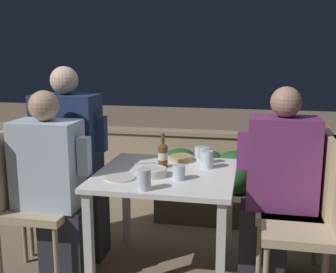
{
  "coord_description": "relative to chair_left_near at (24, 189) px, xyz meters",
  "views": [
    {
      "loc": [
        0.53,
        -2.52,
        1.47
      ],
      "look_at": [
        0.0,
        0.06,
        0.92
      ],
      "focal_mm": 45.0,
      "sensor_mm": 36.0,
      "label": 1
    }
  ],
  "objects": [
    {
      "name": "glass_cup_1",
      "position": [
        1.13,
        0.42,
        0.18
      ],
      "size": [
        0.07,
        0.07,
        0.11
      ],
      "color": "silver",
      "rests_on": "dining_table"
    },
    {
      "name": "chair_left_far",
      "position": [
        0.0,
        0.29,
        0.0
      ],
      "size": [
        0.45,
        0.45,
        0.97
      ],
      "color": "tan",
      "rests_on": "ground_plane"
    },
    {
      "name": "dining_table",
      "position": [
        0.91,
        0.16,
        0.03
      ],
      "size": [
        0.87,
        0.85,
        0.7
      ],
      "color": "white",
      "rests_on": "ground_plane"
    },
    {
      "name": "glass_cup_0",
      "position": [
        0.86,
        -0.2,
        0.18
      ],
      "size": [
        0.08,
        0.08,
        0.12
      ],
      "color": "silver",
      "rests_on": "dining_table"
    },
    {
      "name": "beer_bottle",
      "position": [
        0.87,
        0.27,
        0.21
      ],
      "size": [
        0.07,
        0.07,
        0.23
      ],
      "color": "brown",
      "rests_on": "dining_table"
    },
    {
      "name": "chair_right_near",
      "position": [
        1.84,
        0.0,
        0.0
      ],
      "size": [
        0.45,
        0.45,
        0.97
      ],
      "color": "tan",
      "rests_on": "ground_plane"
    },
    {
      "name": "person_blue_shirt",
      "position": [
        0.21,
        0.0,
        0.04
      ],
      "size": [
        0.49,
        0.26,
        1.23
      ],
      "color": "#282833",
      "rests_on": "ground_plane"
    },
    {
      "name": "glass_cup_2",
      "position": [
        1.16,
        0.31,
        0.18
      ],
      "size": [
        0.08,
        0.08,
        0.12
      ],
      "color": "silver",
      "rests_on": "dining_table"
    },
    {
      "name": "planter_hedge",
      "position": [
        1.07,
        1.12,
        -0.23
      ],
      "size": [
        0.85,
        0.47,
        0.62
      ],
      "color": "brown",
      "rests_on": "ground_plane"
    },
    {
      "name": "chair_right_far",
      "position": [
        1.81,
        0.28,
        0.0
      ],
      "size": [
        0.45,
        0.45,
        0.97
      ],
      "color": "tan",
      "rests_on": "ground_plane"
    },
    {
      "name": "plate_0",
      "position": [
        0.66,
        -0.03,
        0.13
      ],
      "size": [
        0.19,
        0.19,
        0.01
      ],
      "color": "silver",
      "rests_on": "dining_table"
    },
    {
      "name": "chair_left_near",
      "position": [
        0.0,
        0.0,
        0.0
      ],
      "size": [
        0.45,
        0.45,
        0.97
      ],
      "color": "tan",
      "rests_on": "ground_plane"
    },
    {
      "name": "person_purple_stripe",
      "position": [
        1.6,
        0.28,
        0.05
      ],
      "size": [
        0.5,
        0.26,
        1.25
      ],
      "color": "#282833",
      "rests_on": "ground_plane"
    },
    {
      "name": "glass_cup_3",
      "position": [
        1.08,
        0.51,
        0.17
      ],
      "size": [
        0.07,
        0.07,
        0.09
      ],
      "color": "silver",
      "rests_on": "dining_table"
    },
    {
      "name": "bowl_0",
      "position": [
        0.85,
        0.06,
        0.15
      ],
      "size": [
        0.16,
        0.16,
        0.05
      ],
      "color": "beige",
      "rests_on": "dining_table"
    },
    {
      "name": "ground_plane",
      "position": [
        0.91,
        0.16,
        -0.58
      ],
      "size": [
        16.0,
        16.0,
        0.0
      ],
      "primitive_type": "plane",
      "color": "#847056"
    },
    {
      "name": "potted_plant",
      "position": [
        1.93,
        0.76,
        -0.18
      ],
      "size": [
        0.29,
        0.29,
        0.65
      ],
      "color": "brown",
      "rests_on": "ground_plane"
    },
    {
      "name": "parapet_wall",
      "position": [
        0.91,
        1.66,
        -0.23
      ],
      "size": [
        9.0,
        0.18,
        0.68
      ],
      "color": "tan",
      "rests_on": "ground_plane"
    },
    {
      "name": "glass_cup_4",
      "position": [
        1.02,
        0.03,
        0.17
      ],
      "size": [
        0.08,
        0.08,
        0.09
      ],
      "color": "silver",
      "rests_on": "dining_table"
    },
    {
      "name": "bowl_1",
      "position": [
        0.95,
        0.46,
        0.14
      ],
      "size": [
        0.16,
        0.16,
        0.04
      ],
      "color": "tan",
      "rests_on": "dining_table"
    },
    {
      "name": "fork_0",
      "position": [
        0.72,
        0.31,
        0.13
      ],
      "size": [
        0.16,
        0.09,
        0.01
      ],
      "color": "silver",
      "rests_on": "dining_table"
    },
    {
      "name": "person_navy_jumper",
      "position": [
        0.21,
        0.29,
        0.1
      ],
      "size": [
        0.5,
        0.26,
        1.36
      ],
      "color": "#282833",
      "rests_on": "ground_plane"
    }
  ]
}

